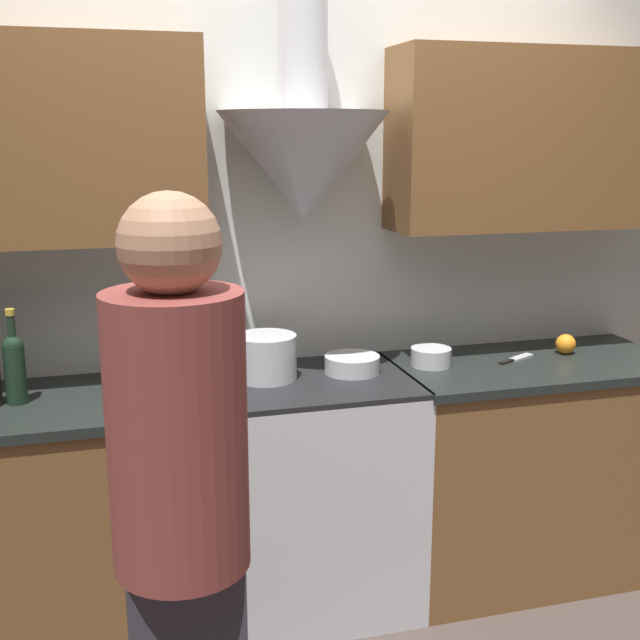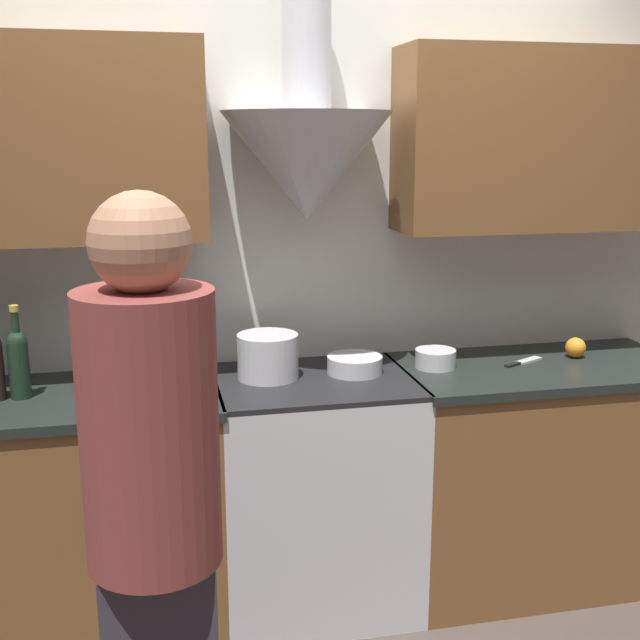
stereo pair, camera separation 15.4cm
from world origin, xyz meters
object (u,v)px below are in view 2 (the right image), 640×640
object	(u,v)px
orange_fruit	(575,348)
saucepan	(435,358)
wine_bottle_6	(18,360)
mixing_bowl	(355,365)
stove_range	(314,491)
stock_pot	(268,356)
person_foreground_left	(155,529)

from	to	relation	value
orange_fruit	saucepan	distance (m)	0.61
wine_bottle_6	mixing_bowl	size ratio (longest dim) A/B	1.55
stove_range	wine_bottle_6	xyz separation A→B (m)	(-1.05, 0.00, 0.59)
stock_pot	wine_bottle_6	bearing A→B (deg)	-177.03
orange_fruit	wine_bottle_6	bearing A→B (deg)	-178.59
saucepan	wine_bottle_6	bearing A→B (deg)	-178.49
person_foreground_left	stove_range	bearing A→B (deg)	62.01
stove_range	person_foreground_left	xyz separation A→B (m)	(-0.61, -1.15, 0.50)
wine_bottle_6	mixing_bowl	xyz separation A→B (m)	(1.21, 0.03, -0.10)
stove_range	saucepan	distance (m)	0.70
wine_bottle_6	orange_fruit	distance (m)	2.16
saucepan	person_foreground_left	size ratio (longest dim) A/B	0.09
stove_range	saucepan	xyz separation A→B (m)	(0.50, 0.04, 0.49)
wine_bottle_6	saucepan	xyz separation A→B (m)	(1.54, 0.04, -0.10)
stock_pot	saucepan	bearing A→B (deg)	-0.42
wine_bottle_6	saucepan	bearing A→B (deg)	1.51
wine_bottle_6	stock_pot	xyz separation A→B (m)	(0.88, 0.05, -0.05)
stock_pot	saucepan	distance (m)	0.67
stove_range	person_foreground_left	size ratio (longest dim) A/B	0.54
mixing_bowl	saucepan	bearing A→B (deg)	0.98
stove_range	person_foreground_left	distance (m)	1.39
mixing_bowl	saucepan	size ratio (longest dim) A/B	1.33
wine_bottle_6	mixing_bowl	distance (m)	1.22
person_foreground_left	mixing_bowl	bearing A→B (deg)	56.74
stock_pot	saucepan	world-z (taller)	stock_pot
stove_range	orange_fruit	xyz separation A→B (m)	(1.11, 0.06, 0.50)
stock_pot	mixing_bowl	xyz separation A→B (m)	(0.34, -0.01, -0.05)
stock_pot	orange_fruit	size ratio (longest dim) A/B	2.76
stove_range	stock_pot	size ratio (longest dim) A/B	4.03
mixing_bowl	saucepan	xyz separation A→B (m)	(0.33, 0.01, 0.00)
stock_pot	person_foreground_left	size ratio (longest dim) A/B	0.13
mixing_bowl	orange_fruit	world-z (taller)	orange_fruit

